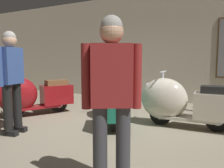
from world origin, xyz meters
TOP-DOWN VIEW (x-y plane):
  - ground_plane at (0.00, 0.00)m, footprint 60.00×60.00m
  - showroom_back_wall at (0.18, 3.37)m, footprint 18.00×0.63m
  - scooter_0 at (-1.95, 0.05)m, footprint 1.25×1.70m
  - scooter_1 at (-0.09, 0.56)m, footprint 1.28×1.79m
  - scooter_2 at (1.21, 0.72)m, footprint 1.74×0.59m
  - visitor_0 at (-1.23, -0.99)m, footprint 0.33×0.58m
  - visitor_1 at (1.05, -1.69)m, footprint 0.50×0.39m

SIDE VIEW (x-z plane):
  - ground_plane at x=0.00m, z-range 0.00..0.00m
  - scooter_0 at x=-1.95m, z-range -0.05..0.98m
  - scooter_2 at x=1.21m, z-range -0.05..1.01m
  - scooter_1 at x=-0.09m, z-range -0.05..1.03m
  - visitor_1 at x=1.05m, z-range 0.13..1.79m
  - visitor_0 at x=-1.23m, z-range 0.14..1.88m
  - showroom_back_wall at x=0.18m, z-range 0.00..3.34m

